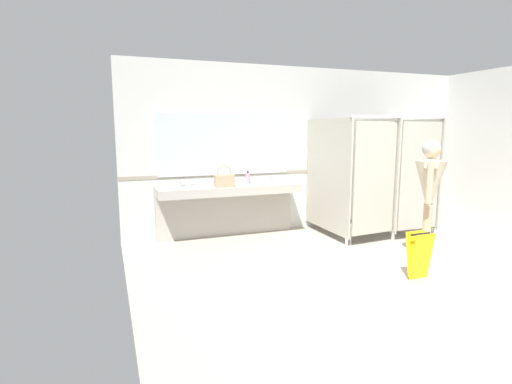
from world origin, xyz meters
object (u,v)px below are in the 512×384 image
(person_standing, at_px, (429,186))
(paper_cup, at_px, (190,185))
(handbag, at_px, (224,180))
(soap_dispenser, at_px, (248,178))
(wet_floor_sign, at_px, (419,255))

(person_standing, relative_size, paper_cup, 18.87)
(handbag, bearing_deg, paper_cup, 172.62)
(handbag, height_order, soap_dispenser, handbag)
(paper_cup, xyz_separation_m, wet_floor_sign, (2.30, -2.48, -0.64))
(soap_dispenser, bearing_deg, handbag, -149.98)
(person_standing, bearing_deg, wet_floor_sign, -140.39)
(soap_dispenser, bearing_deg, wet_floor_sign, -65.02)
(handbag, distance_m, wet_floor_sign, 3.07)
(handbag, bearing_deg, wet_floor_sign, -53.88)
(person_standing, bearing_deg, soap_dispenser, 126.86)
(paper_cup, relative_size, wet_floor_sign, 0.15)
(soap_dispenser, relative_size, wet_floor_sign, 0.37)
(wet_floor_sign, bearing_deg, soap_dispenser, 114.98)
(person_standing, bearing_deg, handbag, 137.87)
(person_standing, distance_m, soap_dispenser, 2.89)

